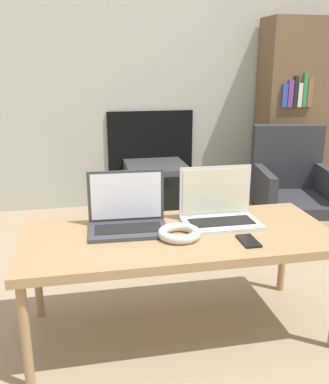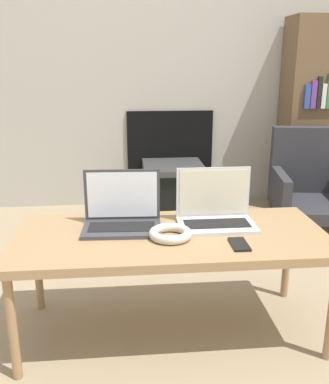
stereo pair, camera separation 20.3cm
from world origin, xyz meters
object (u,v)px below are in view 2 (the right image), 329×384
at_px(phone, 239,244).
at_px(laptop_right, 215,211).
at_px(laptop_left, 122,214).
at_px(tv, 173,189).
at_px(headphones, 170,234).
at_px(armchair, 310,183).

bearing_deg(phone, laptop_right, 101.30).
relative_size(laptop_right, phone, 2.64).
bearing_deg(laptop_left, laptop_right, 2.47).
bearing_deg(laptop_right, tv, 90.77).
bearing_deg(phone, tv, 92.22).
bearing_deg(headphones, laptop_left, 144.44).
distance_m(laptop_right, phone, 0.25).
relative_size(headphones, phone, 1.41).
xyz_separation_m(laptop_left, headphones, (0.19, -0.14, -0.04)).
relative_size(tv, armchair, 0.70).
bearing_deg(tv, laptop_left, -104.83).
xyz_separation_m(tv, armchair, (0.93, -0.38, 0.13)).
relative_size(laptop_left, tv, 0.68).
distance_m(phone, armchair, 1.58).
bearing_deg(armchair, tv, 167.40).
bearing_deg(headphones, tv, 83.13).
relative_size(laptop_left, phone, 2.70).
distance_m(tv, armchair, 1.02).
xyz_separation_m(headphones, armchair, (1.13, 1.22, -0.16)).
bearing_deg(laptop_right, phone, -78.65).
height_order(laptop_left, tv, laptop_left).
relative_size(headphones, tv, 0.36).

